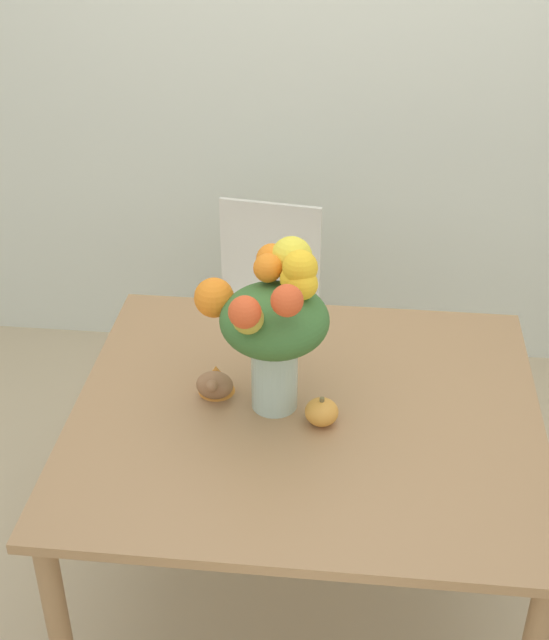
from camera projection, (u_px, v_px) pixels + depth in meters
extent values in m
plane|color=tan|center=(302.00, 599.00, 2.88)|extent=(12.00, 12.00, 0.00)
cube|color=silver|center=(339.00, 51.00, 3.45)|extent=(8.00, 0.06, 2.70)
cube|color=#9E754C|center=(306.00, 415.00, 2.48)|extent=(1.30, 1.15, 0.03)
cylinder|color=#9E754C|center=(61.00, 640.00, 2.30)|extent=(0.06, 0.06, 0.74)
cylinder|color=#9E754C|center=(151.00, 400.00, 3.17)|extent=(0.06, 0.06, 0.74)
cylinder|color=#9E754C|center=(486.00, 422.00, 3.07)|extent=(0.06, 0.06, 0.74)
cylinder|color=#B2CCBC|center=(274.00, 372.00, 2.44)|extent=(0.13, 0.13, 0.22)
cylinder|color=silver|center=(274.00, 388.00, 2.46)|extent=(0.11, 0.11, 0.11)
cylinder|color=#38662D|center=(284.00, 361.00, 2.41)|extent=(0.01, 0.00, 0.28)
cylinder|color=#38662D|center=(278.00, 356.00, 2.44)|extent=(0.01, 0.01, 0.28)
cylinder|color=#38662D|center=(268.00, 357.00, 2.43)|extent=(0.01, 0.01, 0.28)
cylinder|color=#38662D|center=(266.00, 363.00, 2.40)|extent=(0.01, 0.01, 0.28)
cylinder|color=#38662D|center=(276.00, 366.00, 2.39)|extent=(0.01, 0.01, 0.28)
ellipsoid|color=#38662D|center=(274.00, 320.00, 2.35)|extent=(0.29, 0.29, 0.18)
sphere|color=yellow|center=(295.00, 279.00, 2.29)|extent=(0.08, 0.08, 0.08)
sphere|color=#D64C23|center=(287.00, 301.00, 2.17)|extent=(0.08, 0.08, 0.08)
sphere|color=yellow|center=(292.00, 257.00, 2.36)|extent=(0.11, 0.11, 0.11)
sphere|color=orange|center=(272.00, 259.00, 2.38)|extent=(0.09, 0.09, 0.09)
sphere|color=orange|center=(268.00, 268.00, 2.32)|extent=(0.08, 0.08, 0.08)
sphere|color=yellow|center=(302.00, 284.00, 2.28)|extent=(0.08, 0.08, 0.08)
sphere|color=#D64C23|center=(245.00, 312.00, 2.17)|extent=(0.08, 0.08, 0.08)
sphere|color=yellow|center=(300.00, 268.00, 2.27)|extent=(0.09, 0.09, 0.09)
sphere|color=orange|center=(214.00, 298.00, 2.38)|extent=(0.11, 0.11, 0.11)
sphere|color=#AD9E33|center=(248.00, 318.00, 2.21)|extent=(0.08, 0.08, 0.08)
ellipsoid|color=gold|center=(322.00, 412.00, 2.41)|extent=(0.09, 0.09, 0.07)
cylinder|color=brown|center=(322.00, 400.00, 2.39)|extent=(0.01, 0.01, 0.02)
ellipsoid|color=#936642|center=(215.00, 385.00, 2.50)|extent=(0.11, 0.08, 0.08)
cone|color=orange|center=(216.00, 378.00, 2.53)|extent=(0.11, 0.11, 0.09)
sphere|color=#936642|center=(212.00, 386.00, 2.45)|extent=(0.03, 0.03, 0.03)
cube|color=silver|center=(258.00, 329.00, 3.43)|extent=(0.47, 0.47, 0.02)
cylinder|color=silver|center=(205.00, 397.00, 3.44)|extent=(0.04, 0.04, 0.44)
cylinder|color=silver|center=(291.00, 409.00, 3.37)|extent=(0.04, 0.04, 0.44)
cylinder|color=silver|center=(229.00, 349.00, 3.72)|extent=(0.04, 0.04, 0.44)
cylinder|color=silver|center=(309.00, 360.00, 3.65)|extent=(0.04, 0.04, 0.44)
cube|color=silver|center=(270.00, 254.00, 3.47)|extent=(0.40, 0.07, 0.43)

